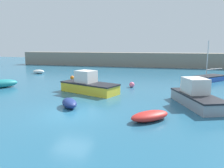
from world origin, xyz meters
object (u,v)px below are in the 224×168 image
cabin_cruiser_white (196,96)px  dinghy_near_pier (39,72)px  open_tender_yellow (2,84)px  rowboat_with_red_cover (83,73)px  sailboat_short_mast (206,78)px  mooring_buoy_orange (72,78)px  rowboat_blue_near (150,116)px  mooring_buoy_pink (132,85)px  fishing_dinghy_green (69,103)px  motorboat_with_cabin (89,85)px

cabin_cruiser_white → dinghy_near_pier: bearing=-142.8°
open_tender_yellow → rowboat_with_red_cover: bearing=-167.4°
sailboat_short_mast → mooring_buoy_orange: sailboat_short_mast is taller
rowboat_blue_near → rowboat_with_red_cover: 20.21m
rowboat_blue_near → cabin_cruiser_white: bearing=10.8°
cabin_cruiser_white → rowboat_with_red_cover: cabin_cruiser_white is taller
open_tender_yellow → cabin_cruiser_white: (19.08, -2.26, 0.27)m
open_tender_yellow → mooring_buoy_pink: size_ratio=5.67×
rowboat_blue_near → sailboat_short_mast: 17.21m
dinghy_near_pier → open_tender_yellow: bearing=94.3°
open_tender_yellow → fishing_dinghy_green: (10.18, -5.11, -0.11)m
mooring_buoy_pink → cabin_cruiser_white: bearing=-45.5°
rowboat_blue_near → dinghy_near_pier: 26.01m
motorboat_with_cabin → cabin_cruiser_white: bearing=7.2°
open_tender_yellow → sailboat_short_mast: 23.70m
motorboat_with_cabin → rowboat_with_red_cover: motorboat_with_cabin is taller
rowboat_with_red_cover → rowboat_blue_near: bearing=25.8°
rowboat_blue_near → dinghy_near_pier: size_ratio=1.36×
open_tender_yellow → dinghy_near_pier: bearing=-127.3°
motorboat_with_cabin → mooring_buoy_orange: motorboat_with_cabin is taller
cabin_cruiser_white → mooring_buoy_pink: size_ratio=10.00×
open_tender_yellow → dinghy_near_pier: (-2.94, 11.31, -0.12)m
dinghy_near_pier → sailboat_short_mast: 24.56m
motorboat_with_cabin → mooring_buoy_orange: (-4.90, 6.94, -0.44)m
mooring_buoy_orange → rowboat_blue_near: bearing=-50.2°
rowboat_with_red_cover → mooring_buoy_pink: 10.72m
rowboat_blue_near → rowboat_with_red_cover: rowboat_with_red_cover is taller
rowboat_blue_near → fishing_dinghy_green: bearing=123.4°
fishing_dinghy_green → sailboat_short_mast: (11.40, 14.92, 0.04)m
open_tender_yellow → cabin_cruiser_white: 19.21m
cabin_cruiser_white → fishing_dinghy_green: (-8.90, -2.86, -0.38)m
rowboat_blue_near → mooring_buoy_orange: 17.51m
dinghy_near_pier → sailboat_short_mast: (24.51, -1.50, 0.05)m
dinghy_near_pier → rowboat_blue_near: bearing=126.6°
motorboat_with_cabin → rowboat_with_red_cover: bearing=135.4°
fishing_dinghy_green → mooring_buoy_orange: 13.21m
motorboat_with_cabin → sailboat_short_mast: bearing=60.5°
open_tender_yellow → fishing_dinghy_green: 11.39m
rowboat_blue_near → open_tender_yellow: 17.30m
rowboat_with_red_cover → open_tender_yellow: bearing=-32.9°
fishing_dinghy_green → motorboat_with_cabin: size_ratio=0.36×
dinghy_near_pier → mooring_buoy_pink: size_ratio=3.44×
open_tender_yellow → motorboat_with_cabin: motorboat_with_cabin is taller
sailboat_short_mast → mooring_buoy_pink: size_ratio=9.50×
mooring_buoy_pink → rowboat_blue_near: bearing=-74.8°
mooring_buoy_orange → open_tender_yellow: bearing=-124.7°
dinghy_near_pier → mooring_buoy_orange: 8.90m
motorboat_with_cabin → rowboat_with_red_cover: size_ratio=2.15×
mooring_buoy_pink → fishing_dinghy_green: bearing=-109.5°
rowboat_with_red_cover → cabin_cruiser_white: bearing=40.6°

